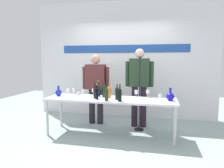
# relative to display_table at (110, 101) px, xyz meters

# --- Properties ---
(ground_plane) EXTENTS (10.00, 10.00, 0.00)m
(ground_plane) POSITION_rel_display_table_xyz_m (0.00, 0.00, -0.69)
(ground_plane) COLOR #96A9A3
(back_wall) EXTENTS (4.72, 0.11, 3.00)m
(back_wall) POSITION_rel_display_table_xyz_m (0.00, 1.49, 0.81)
(back_wall) COLOR white
(back_wall) RESTS_ON ground
(display_table) EXTENTS (2.55, 0.69, 0.75)m
(display_table) POSITION_rel_display_table_xyz_m (0.00, 0.00, 0.00)
(display_table) COLOR white
(display_table) RESTS_ON ground
(decanter_blue_left) EXTENTS (0.14, 0.14, 0.22)m
(decanter_blue_left) POSITION_rel_display_table_xyz_m (-1.12, 0.03, 0.13)
(decanter_blue_left) COLOR #1C25AF
(decanter_blue_left) RESTS_ON display_table
(decanter_blue_right) EXTENTS (0.15, 0.15, 0.24)m
(decanter_blue_right) POSITION_rel_display_table_xyz_m (1.14, 0.03, 0.13)
(decanter_blue_right) COLOR #1614B1
(decanter_blue_right) RESTS_ON display_table
(presenter_left) EXTENTS (0.64, 0.22, 1.62)m
(presenter_left) POSITION_rel_display_table_xyz_m (-0.50, 0.66, 0.24)
(presenter_left) COLOR black
(presenter_left) RESTS_ON ground
(presenter_right) EXTENTS (0.62, 0.22, 1.74)m
(presenter_right) POSITION_rel_display_table_xyz_m (0.50, 0.66, 0.31)
(presenter_right) COLOR #281828
(presenter_right) RESTS_ON ground
(wine_bottle_0) EXTENTS (0.07, 0.07, 0.32)m
(wine_bottle_0) POSITION_rel_display_table_xyz_m (0.24, -0.25, 0.18)
(wine_bottle_0) COLOR black
(wine_bottle_0) RESTS_ON display_table
(wine_bottle_1) EXTENTS (0.07, 0.07, 0.30)m
(wine_bottle_1) POSITION_rel_display_table_xyz_m (-0.24, -0.13, 0.18)
(wine_bottle_1) COLOR black
(wine_bottle_1) RESTS_ON display_table
(wine_bottle_2) EXTENTS (0.07, 0.07, 0.28)m
(wine_bottle_2) POSITION_rel_display_table_xyz_m (-0.04, 0.07, 0.17)
(wine_bottle_2) COLOR orange
(wine_bottle_2) RESTS_ON display_table
(wine_bottle_3) EXTENTS (0.07, 0.07, 0.30)m
(wine_bottle_3) POSITION_rel_display_table_xyz_m (-0.22, 0.29, 0.18)
(wine_bottle_3) COLOR black
(wine_bottle_3) RESTS_ON display_table
(wine_bottle_4) EXTENTS (0.06, 0.06, 0.30)m
(wine_bottle_4) POSITION_rel_display_table_xyz_m (-0.15, 0.11, 0.19)
(wine_bottle_4) COLOR #1A3224
(wine_bottle_4) RESTS_ON display_table
(wine_bottle_5) EXTENTS (0.07, 0.07, 0.31)m
(wine_bottle_5) POSITION_rel_display_table_xyz_m (0.16, -0.10, 0.18)
(wine_bottle_5) COLOR black
(wine_bottle_5) RESTS_ON display_table
(wine_bottle_6) EXTENTS (0.07, 0.07, 0.33)m
(wine_bottle_6) POSITION_rel_display_table_xyz_m (-0.30, 0.17, 0.19)
(wine_bottle_6) COLOR black
(wine_bottle_6) RESTS_ON display_table
(wine_bottle_7) EXTENTS (0.07, 0.07, 0.32)m
(wine_bottle_7) POSITION_rel_display_table_xyz_m (-0.30, -0.05, 0.19)
(wine_bottle_7) COLOR black
(wine_bottle_7) RESTS_ON display_table
(wine_bottle_8) EXTENTS (0.07, 0.07, 0.30)m
(wine_bottle_8) POSITION_rel_display_table_xyz_m (-0.01, -0.26, 0.18)
(wine_bottle_8) COLOR #1F2F1B
(wine_bottle_8) RESTS_ON display_table
(wine_glass_left_0) EXTENTS (0.06, 0.06, 0.16)m
(wine_glass_left_0) POSITION_rel_display_table_xyz_m (-0.42, 0.21, 0.17)
(wine_glass_left_0) COLOR white
(wine_glass_left_0) RESTS_ON display_table
(wine_glass_left_1) EXTENTS (0.07, 0.07, 0.17)m
(wine_glass_left_1) POSITION_rel_display_table_xyz_m (-0.52, -0.15, 0.17)
(wine_glass_left_1) COLOR white
(wine_glass_left_1) RESTS_ON display_table
(wine_glass_left_2) EXTENTS (0.07, 0.07, 0.14)m
(wine_glass_left_2) POSITION_rel_display_table_xyz_m (-0.95, 0.11, 0.15)
(wine_glass_left_2) COLOR white
(wine_glass_left_2) RESTS_ON display_table
(wine_glass_left_3) EXTENTS (0.07, 0.07, 0.15)m
(wine_glass_left_3) POSITION_rel_display_table_xyz_m (-0.57, -0.23, 0.16)
(wine_glass_left_3) COLOR white
(wine_glass_left_3) RESTS_ON display_table
(wine_glass_left_4) EXTENTS (0.06, 0.06, 0.15)m
(wine_glass_left_4) POSITION_rel_display_table_xyz_m (-0.87, -0.13, 0.16)
(wine_glass_left_4) COLOR white
(wine_glass_left_4) RESTS_ON display_table
(wine_glass_left_5) EXTENTS (0.06, 0.06, 0.15)m
(wine_glass_left_5) POSITION_rel_display_table_xyz_m (-0.85, 0.15, 0.17)
(wine_glass_left_5) COLOR white
(wine_glass_left_5) RESTS_ON display_table
(wine_glass_right_0) EXTENTS (0.07, 0.07, 0.14)m
(wine_glass_right_0) POSITION_rel_display_table_xyz_m (0.48, 0.26, 0.15)
(wine_glass_right_0) COLOR white
(wine_glass_right_0) RESTS_ON display_table
(wine_glass_right_1) EXTENTS (0.07, 0.07, 0.14)m
(wine_glass_right_1) POSITION_rel_display_table_xyz_m (0.95, -0.12, 0.15)
(wine_glass_right_1) COLOR white
(wine_glass_right_1) RESTS_ON display_table
(wine_glass_right_2) EXTENTS (0.07, 0.07, 0.15)m
(wine_glass_right_2) POSITION_rel_display_table_xyz_m (0.71, 0.28, 0.17)
(wine_glass_right_2) COLOR white
(wine_glass_right_2) RESTS_ON display_table
(microphone_stand) EXTENTS (0.20, 0.20, 1.58)m
(microphone_stand) POSITION_rel_display_table_xyz_m (0.53, 0.42, -0.16)
(microphone_stand) COLOR black
(microphone_stand) RESTS_ON ground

